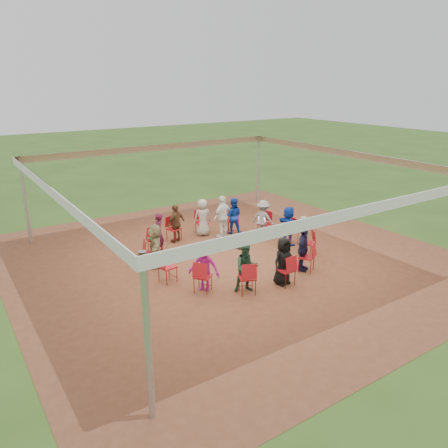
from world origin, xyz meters
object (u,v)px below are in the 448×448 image
person_seated_7 (246,268)px  cable_coil (241,248)px  chair_4 (155,240)px  chair_8 (247,278)px  chair_0 (265,224)px  chair_9 (286,270)px  person_seated_10 (304,236)px  person_seated_2 (203,217)px  person_seated_3 (176,223)px  person_seated_0 (263,219)px  chair_10 (307,257)px  person_seated_5 (155,246)px  chair_7 (203,276)px  person_seated_8 (283,261)px  chair_6 (167,267)px  person_seated_6 (204,267)px  chair_5 (151,253)px  chair_3 (174,229)px  person_seated_11 (288,226)px  person_seated_1 (233,216)px  standing_person (223,217)px  chair_12 (291,231)px  laptop (261,221)px  chair_2 (202,223)px  chair_11 (307,243)px  person_seated_9 (303,249)px  person_seated_4 (158,233)px  chair_1 (233,221)px

person_seated_7 → cable_coil: 3.21m
chair_4 → chair_8: same height
chair_0 → chair_9: same height
chair_8 → person_seated_10: (3.02, 1.07, 0.23)m
person_seated_2 → person_seated_3: size_ratio=1.00×
person_seated_0 → person_seated_2: (-1.74, 1.33, 0.00)m
chair_9 → chair_10: (1.13, 0.37, 0.00)m
chair_10 → person_seated_2: size_ratio=0.67×
person_seated_3 → person_seated_5: same height
chair_7 → person_seated_8: size_ratio=0.67×
chair_6 → person_seated_6: 1.18m
chair_0 → chair_5: bearing=69.2°
chair_3 → person_seated_11: 3.98m
person_seated_1 → person_seated_6: (-3.27, -3.34, 0.00)m
standing_person → person_seated_0: bearing=132.9°
chair_9 → person_seated_10: (1.85, 1.27, 0.23)m
person_seated_5 → person_seated_10: size_ratio=1.00×
chair_12 → laptop: bearing=27.7°
chair_9 → chair_10: 1.18m
chair_2 → chair_12: bearing=138.5°
chair_12 → person_seated_5: 4.80m
person_seated_10 → person_seated_11: same height
person_seated_0 → person_seated_10: (-0.11, -2.19, 0.00)m
chair_11 → person_seated_8: bearing=149.6°
person_seated_0 → person_seated_10: 2.19m
chair_7 → chair_4: bearing=138.5°
laptop → chair_2: bearing=21.1°
chair_10 → person_seated_9: person_seated_9 is taller
chair_6 → laptop: 4.63m
chair_2 → person_seated_8: person_seated_8 is taller
chair_6 → person_seated_0: 4.80m
chair_8 → person_seated_4: person_seated_4 is taller
person_seated_3 → person_seated_8: size_ratio=1.00×
person_seated_1 → cable_coil: bearing=102.7°
person_seated_3 → chair_4: bearing=8.1°
standing_person → chair_2: bearing=-70.0°
person_seated_5 → person_seated_6: size_ratio=1.00×
person_seated_3 → cable_coil: 2.42m
chair_1 → chair_3: same height
chair_9 → person_seated_3: person_seated_3 is taller
chair_0 → person_seated_4: person_seated_4 is taller
chair_11 → person_seated_0: person_seated_0 is taller
chair_1 → chair_5: same height
chair_4 → chair_8: 4.07m
chair_9 → laptop: chair_9 is taller
person_seated_7 → chair_11: bearing=39.9°
chair_4 → person_seated_6: bearing=43.1°
chair_2 → person_seated_9: 4.52m
chair_3 → person_seated_0: person_seated_0 is taller
chair_0 → chair_1: size_ratio=1.00×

